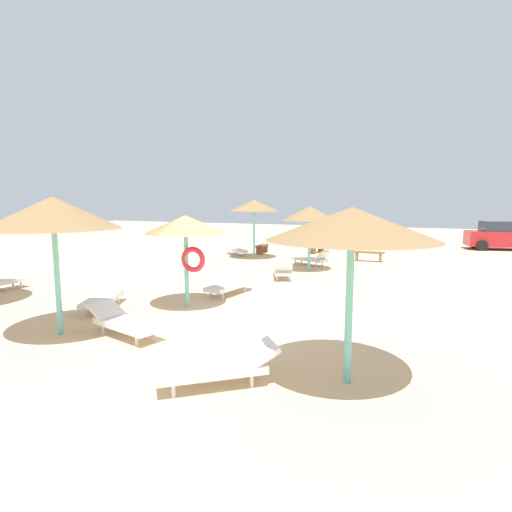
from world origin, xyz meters
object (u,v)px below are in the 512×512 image
bench_0 (317,247)px  parasol_1 (310,214)px  lounger_0 (104,297)px  bench_1 (368,254)px  parked_car (502,236)px  lounger_5 (124,322)px  parasol_5 (53,213)px  lounger_7 (283,270)px  lounger_3 (220,366)px  bench_2 (262,247)px  lounger_1 (311,258)px  parasol_3 (352,225)px  parasol_0 (186,226)px  parasol_4 (254,206)px  lounger_4 (236,249)px  lounger_6 (231,284)px

bench_0 → parasol_1: bearing=-77.9°
lounger_0 → bench_1: (5.24, 11.83, 0.04)m
parked_car → lounger_5: bearing=-114.3°
parasol_5 → lounger_7: (2.21, 8.03, -2.31)m
parasol_5 → lounger_3: bearing=-9.9°
bench_2 → lounger_1: bearing=-39.9°
parasol_1 → parasol_3: (3.62, -10.09, 0.14)m
parasol_3 → bench_0: bearing=107.0°
parasol_0 → parasol_1: parasol_1 is taller
parked_car → bench_0: bearing=-148.5°
parasol_4 → lounger_4: bearing=152.1°
lounger_1 → bench_2: (-3.77, 3.15, 0.02)m
parasol_1 → lounger_6: 5.75m
lounger_0 → parked_car: 23.30m
parasol_1 → parasol_3: 10.72m
parasol_4 → lounger_5: parasol_4 is taller
lounger_0 → parasol_0: bearing=27.8°
parasol_1 → lounger_0: size_ratio=1.34×
lounger_4 → bench_2: bearing=51.6°
lounger_0 → bench_0: lounger_0 is taller
parasol_5 → parked_car: bearing=63.3°
lounger_5 → bench_2: (-2.81, 14.21, 0.04)m
parasol_1 → lounger_1: size_ratio=1.37×
lounger_4 → parasol_4: bearing=-27.9°
lounger_5 → lounger_7: size_ratio=1.03×
parasol_3 → parasol_4: bearing=120.1°
parasol_1 → lounger_5: 10.05m
parasol_5 → parasol_3: bearing=1.4°
parasol_0 → lounger_6: 2.70m
lounger_0 → bench_2: lounger_0 is taller
parasol_0 → lounger_5: bearing=-87.6°
lounger_0 → lounger_6: 3.76m
lounger_7 → bench_1: lounger_7 is taller
lounger_4 → bench_0: (3.79, 2.68, 0.03)m
parasol_5 → parked_car: 24.80m
parasol_1 → lounger_3: parasol_1 is taller
parasol_1 → lounger_7: 3.05m
parasol_5 → lounger_3: size_ratio=1.59×
lounger_6 → bench_1: lounger_6 is taller
parasol_0 → bench_2: bearing=103.1°
lounger_0 → lounger_5: size_ratio=1.00×
parked_car → lounger_0: bearing=-120.6°
parasol_0 → lounger_4: (-3.71, 10.33, -1.91)m
lounger_0 → bench_0: size_ratio=1.30×
lounger_7 → parked_car: 16.65m
lounger_5 → lounger_6: lounger_6 is taller
parasol_3 → bench_0: (-4.88, 15.95, -2.18)m
parasol_5 → lounger_0: parasol_5 is taller
parasol_3 → parasol_1: bearing=109.8°
parasol_4 → parasol_5: bearing=-85.3°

